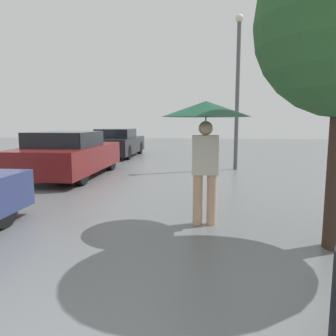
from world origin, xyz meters
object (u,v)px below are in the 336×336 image
at_px(pedestrian, 206,121).
at_px(street_lamp, 238,84).
at_px(parked_car_middle, 68,155).
at_px(parked_car_farthest, 117,143).

bearing_deg(pedestrian, street_lamp, 80.16).
bearing_deg(street_lamp, parked_car_middle, -158.73).
xyz_separation_m(pedestrian, street_lamp, (1.02, 5.88, 1.16)).
xyz_separation_m(parked_car_farthest, street_lamp, (4.84, -3.62, 2.10)).
xyz_separation_m(parked_car_middle, street_lamp, (4.80, 1.87, 2.08)).
relative_size(pedestrian, street_lamp, 0.38).
bearing_deg(parked_car_middle, street_lamp, 21.27).
height_order(parked_car_middle, street_lamp, street_lamp).
bearing_deg(pedestrian, parked_car_middle, 133.23).
bearing_deg(street_lamp, parked_car_farthest, 143.19).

